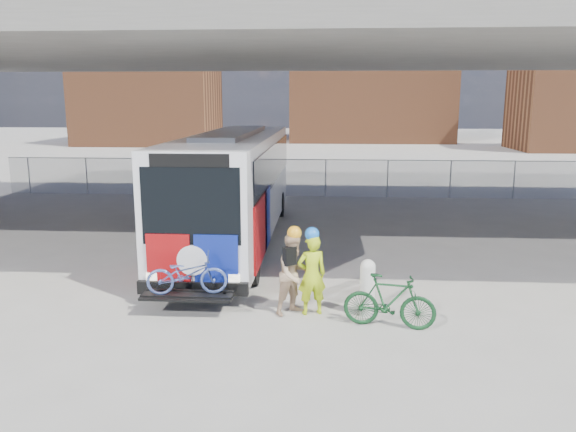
# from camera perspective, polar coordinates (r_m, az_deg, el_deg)

# --- Properties ---
(ground) EXTENTS (160.00, 160.00, 0.00)m
(ground) POSITION_cam_1_polar(r_m,az_deg,el_deg) (15.99, 0.15, -5.22)
(ground) COLOR #9E9991
(ground) RESTS_ON ground
(bus) EXTENTS (2.67, 12.99, 3.69)m
(bus) POSITION_cam_1_polar(r_m,az_deg,el_deg) (18.52, -5.48, 3.74)
(bus) COLOR silver
(bus) RESTS_ON ground
(overpass) EXTENTS (40.00, 16.00, 7.95)m
(overpass) POSITION_cam_1_polar(r_m,az_deg,el_deg) (19.39, 0.95, 17.29)
(overpass) COLOR #605E59
(overpass) RESTS_ON ground
(chainlink_fence) EXTENTS (30.00, 0.06, 30.00)m
(chainlink_fence) POSITION_cam_1_polar(r_m,az_deg,el_deg) (27.48, 1.77, 4.93)
(chainlink_fence) COLOR gray
(chainlink_fence) RESTS_ON ground
(brick_buildings) EXTENTS (54.00, 22.00, 12.00)m
(brick_buildings) POSITION_cam_1_polar(r_m,az_deg,el_deg) (63.50, 4.16, 12.35)
(brick_buildings) COLOR brown
(brick_buildings) RESTS_ON ground
(smokestack) EXTENTS (2.20, 2.20, 25.00)m
(smokestack) POSITION_cam_1_polar(r_m,az_deg,el_deg) (71.89, 14.96, 17.58)
(smokestack) COLOR brown
(smokestack) RESTS_ON ground
(bollard) EXTENTS (0.33, 0.33, 1.27)m
(bollard) POSITION_cam_1_polar(r_m,az_deg,el_deg) (12.47, 8.06, -7.01)
(bollard) COLOR white
(bollard) RESTS_ON ground
(cyclist_hivis) EXTENTS (0.76, 0.61, 1.97)m
(cyclist_hivis) POSITION_cam_1_polar(r_m,az_deg,el_deg) (12.35, 2.43, -5.76)
(cyclist_hivis) COLOR #B6D716
(cyclist_hivis) RESTS_ON ground
(cyclist_tan) EXTENTS (1.12, 1.09, 1.99)m
(cyclist_tan) POSITION_cam_1_polar(r_m,az_deg,el_deg) (12.37, 0.64, -5.78)
(cyclist_tan) COLOR tan
(cyclist_tan) RESTS_ON ground
(bike_parked) EXTENTS (1.98, 0.90, 1.15)m
(bike_parked) POSITION_cam_1_polar(r_m,az_deg,el_deg) (11.92, 10.27, -8.51)
(bike_parked) COLOR #154320
(bike_parked) RESTS_ON ground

